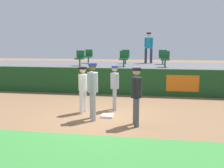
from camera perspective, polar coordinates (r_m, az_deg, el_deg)
The scene contains 16 objects.
ground_plane at distance 9.13m, azimuth -2.41°, elevation -7.27°, with size 60.00×60.00×0.00m, color #846042.
grass_foreground_strip at distance 6.27m, azimuth -8.48°, elevation -15.17°, with size 18.00×2.80×0.01m, color #388438.
first_base at distance 9.17m, azimuth -1.03°, elevation -6.91°, with size 0.40×0.40×0.08m, color white.
player_fielder_home at distance 9.59m, azimuth -6.26°, elevation -0.53°, with size 0.38×0.52×1.69m.
player_runner_visitor at distance 8.69m, azimuth -4.23°, elevation -0.67°, with size 0.47×0.50×1.90m.
player_coach_visitor at distance 9.91m, azimuth 0.58°, elevation -0.13°, with size 0.36×0.47×1.69m.
player_umpire at distance 8.08m, azimuth 5.29°, elevation -1.83°, with size 0.40×0.50×1.80m.
field_wall at distance 12.95m, azimuth 1.35°, elevation 0.57°, with size 18.00×0.26×1.30m.
bleacher_platform at distance 15.48m, azimuth 2.63°, elevation 1.90°, with size 18.00×4.80×1.26m, color #59595E.
seat_front_center at distance 14.25m, azimuth 2.59°, elevation 5.73°, with size 0.47×0.44×0.84m.
seat_back_left at distance 16.46m, azimuth -5.10°, elevation 6.16°, with size 0.45×0.44×0.84m.
seat_back_right at distance 15.95m, azimuth 10.95°, elevation 5.94°, with size 0.48×0.44×0.84m.
seat_front_right at distance 14.15m, azimuth 11.45°, elevation 5.54°, with size 0.46×0.44×0.84m.
seat_front_left at distance 14.74m, azimuth -6.95°, elevation 5.79°, with size 0.46×0.44×0.84m.
seat_back_center at distance 16.04m, azimuth 2.93°, elevation 6.11°, with size 0.46×0.44×0.84m.
spectator_hooded at distance 16.46m, azimuth 7.95°, elevation 8.25°, with size 0.52×0.41×1.87m.
Camera 1 is at (1.80, -8.57, 2.58)m, focal length 42.19 mm.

